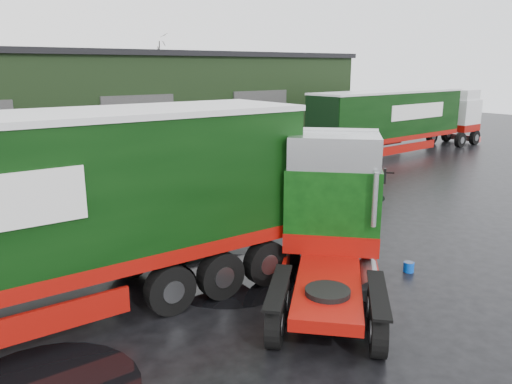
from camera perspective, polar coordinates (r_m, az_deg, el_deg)
The scene contains 8 objects.
ground at distance 14.89m, azimuth 2.56°, elevation -7.27°, with size 100.00×100.00×0.00m, color black.
warehouse at distance 32.62m, azimuth -17.63°, elevation 9.49°, with size 32.40×12.40×6.30m.
hero_tractor at distance 11.58m, azimuth 8.57°, elevation -3.68°, with size 2.63×6.19×3.84m, color #0B390C, non-canonical shape.
lorry_right at distance 31.94m, azimuth 14.87°, elevation 7.56°, with size 2.67×15.45×4.06m, color silver, non-canonical shape.
wash_bucket at distance 14.34m, azimuth 17.05°, elevation -8.20°, with size 0.29×0.29×0.27m, color #0842BF.
tree_back_b at distance 44.86m, azimuth -12.28°, elevation 11.68°, with size 4.40×4.40×7.50m, color black, non-canonical shape.
puddle_0 at distance 13.38m, azimuth -3.04°, elevation -9.82°, with size 3.48×3.48×0.01m, color black.
puddle_1 at distance 21.81m, azimuth 11.04°, elevation -0.54°, with size 2.67×2.67×0.01m, color black.
Camera 1 is at (-8.84, -10.68, 5.43)m, focal length 35.00 mm.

